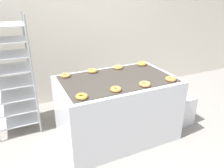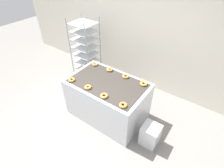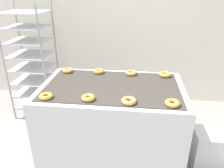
# 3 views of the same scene
# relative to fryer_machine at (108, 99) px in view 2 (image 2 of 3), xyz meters

# --- Properties ---
(ground_plane) EXTENTS (14.00, 14.00, 0.00)m
(ground_plane) POSITION_rel_fryer_machine_xyz_m (-0.00, -0.72, -0.42)
(ground_plane) COLOR gray
(wall_back) EXTENTS (8.00, 0.05, 2.80)m
(wall_back) POSITION_rel_fryer_machine_xyz_m (-0.00, 1.41, 0.98)
(wall_back) COLOR silver
(wall_back) RESTS_ON ground_plane
(fryer_machine) EXTENTS (1.48, 0.94, 0.84)m
(fryer_machine) POSITION_rel_fryer_machine_xyz_m (0.00, 0.00, 0.00)
(fryer_machine) COLOR silver
(fryer_machine) RESTS_ON ground_plane
(baking_rack_cart) EXTENTS (0.56, 0.51, 1.61)m
(baking_rack_cart) POSITION_rel_fryer_machine_xyz_m (-1.22, 0.74, 0.40)
(baking_rack_cart) COLOR gray
(baking_rack_cart) RESTS_ON ground_plane
(glaze_bin) EXTENTS (0.30, 0.29, 0.43)m
(glaze_bin) POSITION_rel_fryer_machine_xyz_m (1.02, -0.13, -0.20)
(glaze_bin) COLOR silver
(glaze_bin) RESTS_ON ground_plane
(donut_near_left) EXTENTS (0.13, 0.13, 0.04)m
(donut_near_left) POSITION_rel_fryer_machine_xyz_m (-0.57, -0.34, 0.44)
(donut_near_left) COLOR #C38D36
(donut_near_left) RESTS_ON fryer_machine
(donut_near_midleft) EXTENTS (0.12, 0.12, 0.04)m
(donut_near_midleft) POSITION_rel_fryer_machine_xyz_m (-0.18, -0.33, 0.44)
(donut_near_midleft) COLOR #D08D3E
(donut_near_midleft) RESTS_ON fryer_machine
(donut_near_midright) EXTENTS (0.13, 0.13, 0.04)m
(donut_near_midright) POSITION_rel_fryer_machine_xyz_m (0.19, -0.34, 0.44)
(donut_near_midright) COLOR #CE8948
(donut_near_midright) RESTS_ON fryer_machine
(donut_near_right) EXTENTS (0.13, 0.13, 0.04)m
(donut_near_right) POSITION_rel_fryer_machine_xyz_m (0.57, -0.34, 0.44)
(donut_near_right) COLOR #C3823B
(donut_near_right) RESTS_ON fryer_machine
(donut_far_left) EXTENTS (0.12, 0.12, 0.04)m
(donut_far_left) POSITION_rel_fryer_machine_xyz_m (-0.57, 0.33, 0.44)
(donut_far_left) COLOR #CA8B44
(donut_far_left) RESTS_ON fryer_machine
(donut_far_midleft) EXTENTS (0.13, 0.13, 0.04)m
(donut_far_midleft) POSITION_rel_fryer_machine_xyz_m (-0.20, 0.35, 0.44)
(donut_far_midleft) COLOR #C18C3D
(donut_far_midleft) RESTS_ON fryer_machine
(donut_far_midright) EXTENTS (0.13, 0.13, 0.04)m
(donut_far_midright) POSITION_rel_fryer_machine_xyz_m (0.18, 0.34, 0.44)
(donut_far_midright) COLOR #D28C42
(donut_far_midright) RESTS_ON fryer_machine
(donut_far_right) EXTENTS (0.14, 0.14, 0.04)m
(donut_far_right) POSITION_rel_fryer_machine_xyz_m (0.57, 0.33, 0.44)
(donut_far_right) COLOR gold
(donut_far_right) RESTS_ON fryer_machine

